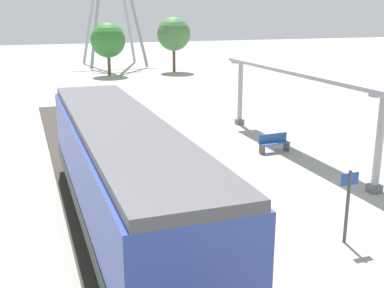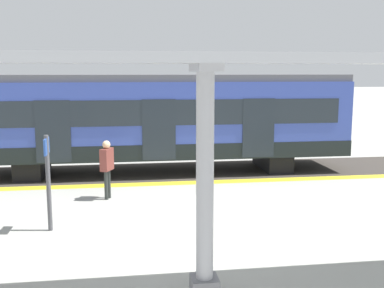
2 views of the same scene
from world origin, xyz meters
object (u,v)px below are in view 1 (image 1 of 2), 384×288
object	(u,v)px
canopy_pillar_third	(240,93)
platform_info_sign	(348,200)
passenger_waiting_near_edge	(249,205)
canopy_pillar_second	(379,143)
train_near_carriage	(122,175)
bench_near_end	(274,143)

from	to	relation	value
canopy_pillar_third	platform_info_sign	distance (m)	15.14
platform_info_sign	passenger_waiting_near_edge	distance (m)	2.79
canopy_pillar_second	canopy_pillar_third	distance (m)	11.74
train_near_carriage	platform_info_sign	xyz separation A→B (m)	(5.89, -2.82, -0.50)
bench_near_end	canopy_pillar_second	bearing A→B (deg)	-81.13
train_near_carriage	passenger_waiting_near_edge	bearing A→B (deg)	-25.59
train_near_carriage	passenger_waiting_near_edge	distance (m)	3.84
train_near_carriage	passenger_waiting_near_edge	xyz separation A→B (m)	(3.39, -1.62, -0.78)
bench_near_end	platform_info_sign	distance (m)	9.33
canopy_pillar_third	bench_near_end	distance (m)	6.05
canopy_pillar_second	platform_info_sign	size ratio (longest dim) A/B	1.69
platform_info_sign	bench_near_end	bearing A→B (deg)	73.70
canopy_pillar_second	bench_near_end	bearing A→B (deg)	98.87
platform_info_sign	passenger_waiting_near_edge	world-z (taller)	platform_info_sign
canopy_pillar_second	platform_info_sign	bearing A→B (deg)	-139.95
train_near_carriage	bench_near_end	xyz separation A→B (m)	(8.50, 6.09, -1.39)
bench_near_end	passenger_waiting_near_edge	xyz separation A→B (m)	(-5.11, -7.71, 0.61)
bench_near_end	canopy_pillar_third	bearing A→B (deg)	80.92
canopy_pillar_second	platform_info_sign	xyz separation A→B (m)	(-3.53, -2.97, -0.56)
bench_near_end	platform_info_sign	bearing A→B (deg)	-106.30
train_near_carriage	passenger_waiting_near_edge	size ratio (longest dim) A/B	8.06
bench_near_end	passenger_waiting_near_edge	size ratio (longest dim) A/B	0.90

